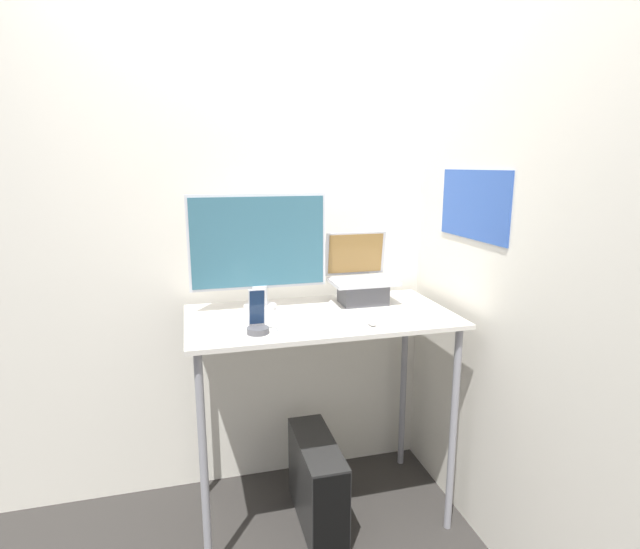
{
  "coord_description": "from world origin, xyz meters",
  "views": [
    {
      "loc": [
        -0.54,
        -1.73,
        1.63
      ],
      "look_at": [
        -0.0,
        0.31,
        1.16
      ],
      "focal_mm": 28.0,
      "sensor_mm": 36.0,
      "label": 1
    }
  ],
  "objects_px": {
    "keyboard": "(320,327)",
    "cell_phone": "(258,323)",
    "computer_tower": "(317,482)",
    "laptop": "(362,284)",
    "monitor": "(259,250)",
    "mouse": "(372,323)"
  },
  "relations": [
    {
      "from": "keyboard",
      "to": "cell_phone",
      "type": "relative_size",
      "value": 1.95
    },
    {
      "from": "cell_phone",
      "to": "computer_tower",
      "type": "relative_size",
      "value": 0.36
    },
    {
      "from": "laptop",
      "to": "monitor",
      "type": "bearing_deg",
      "value": 178.69
    },
    {
      "from": "monitor",
      "to": "mouse",
      "type": "distance_m",
      "value": 0.6
    },
    {
      "from": "monitor",
      "to": "mouse",
      "type": "height_order",
      "value": "monitor"
    },
    {
      "from": "keyboard",
      "to": "computer_tower",
      "type": "height_order",
      "value": "keyboard"
    },
    {
      "from": "laptop",
      "to": "monitor",
      "type": "xyz_separation_m",
      "value": [
        -0.49,
        0.01,
        0.18
      ]
    },
    {
      "from": "monitor",
      "to": "keyboard",
      "type": "bearing_deg",
      "value": -60.34
    },
    {
      "from": "monitor",
      "to": "computer_tower",
      "type": "bearing_deg",
      "value": -45.93
    },
    {
      "from": "cell_phone",
      "to": "computer_tower",
      "type": "height_order",
      "value": "cell_phone"
    },
    {
      "from": "laptop",
      "to": "cell_phone",
      "type": "xyz_separation_m",
      "value": [
        -0.54,
        -0.32,
        -0.05
      ]
    },
    {
      "from": "cell_phone",
      "to": "keyboard",
      "type": "bearing_deg",
      "value": -2.48
    },
    {
      "from": "keyboard",
      "to": "computer_tower",
      "type": "relative_size",
      "value": 0.7
    },
    {
      "from": "keyboard",
      "to": "cell_phone",
      "type": "bearing_deg",
      "value": 177.52
    },
    {
      "from": "laptop",
      "to": "monitor",
      "type": "height_order",
      "value": "monitor"
    },
    {
      "from": "mouse",
      "to": "cell_phone",
      "type": "distance_m",
      "value": 0.47
    },
    {
      "from": "computer_tower",
      "to": "keyboard",
      "type": "bearing_deg",
      "value": -98.16
    },
    {
      "from": "laptop",
      "to": "computer_tower",
      "type": "relative_size",
      "value": 0.65
    },
    {
      "from": "monitor",
      "to": "keyboard",
      "type": "xyz_separation_m",
      "value": [
        0.19,
        -0.34,
        -0.26
      ]
    },
    {
      "from": "keyboard",
      "to": "cell_phone",
      "type": "distance_m",
      "value": 0.25
    },
    {
      "from": "laptop",
      "to": "cell_phone",
      "type": "bearing_deg",
      "value": -149.6
    },
    {
      "from": "mouse",
      "to": "monitor",
      "type": "bearing_deg",
      "value": 138.9
    }
  ]
}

